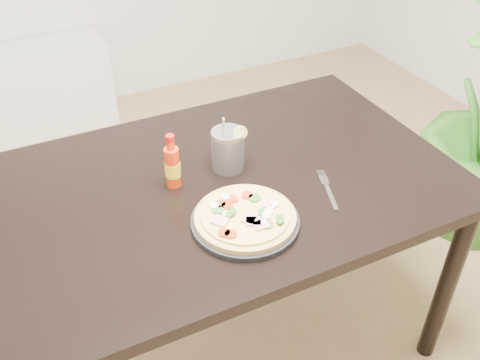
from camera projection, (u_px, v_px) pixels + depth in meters
name	position (u px, v px, depth m)	size (l,w,h in m)	color
floor	(289.00, 354.00, 1.99)	(4.50, 4.50, 0.00)	#9E7A51
dining_table	(223.00, 201.00, 1.66)	(1.40, 0.90, 0.75)	black
plate	(245.00, 221.00, 1.44)	(0.29, 0.29, 0.02)	black
pizza	(245.00, 216.00, 1.43)	(0.27, 0.27, 0.03)	tan
hot_sauce_bottle	(173.00, 166.00, 1.54)	(0.05, 0.05, 0.17)	red
cola_cup	(228.00, 151.00, 1.62)	(0.10, 0.10, 0.19)	black
fork	(327.00, 188.00, 1.57)	(0.08, 0.18, 0.00)	silver
plant_pot	(474.00, 202.00, 2.52)	(0.28, 0.28, 0.22)	brown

